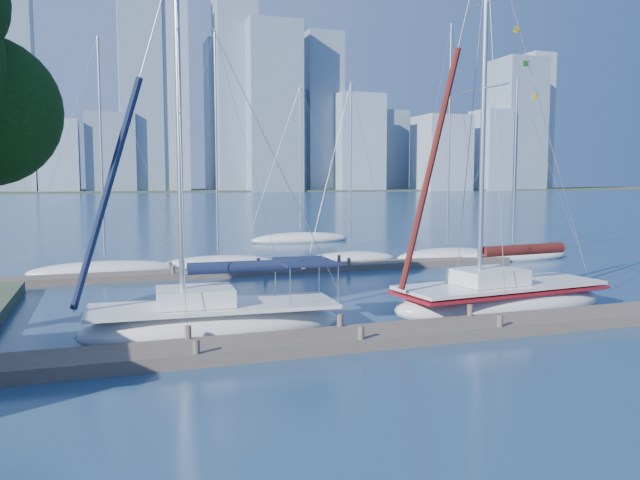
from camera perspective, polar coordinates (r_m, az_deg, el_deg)
name	(u,v)px	position (r m, az deg, el deg)	size (l,w,h in m)	color
ground	(350,345)	(20.28, 2.76, -9.53)	(700.00, 700.00, 0.00)	navy
near_dock	(350,339)	(20.23, 2.76, -8.99)	(26.00, 2.00, 0.40)	#493F35
far_dock	(279,269)	(35.78, -3.79, -2.71)	(30.00, 1.80, 0.36)	#493F35
far_shore	(120,191)	(338.30, -17.85, 4.27)	(800.00, 100.00, 1.50)	#38472D
sailboat_navy	(214,307)	(21.59, -9.65, -6.02)	(9.07, 3.36, 13.16)	silver
sailboat_maroon	(501,282)	(26.21, 16.19, -3.72)	(9.70, 4.04, 15.72)	silver
bg_boat_0	(105,270)	(37.01, -19.05, -2.59)	(8.52, 3.72, 13.42)	silver
bg_boat_1	(218,263)	(38.15, -9.30, -2.11)	(7.19, 2.51, 14.37)	silver
bg_boat_3	(350,258)	(40.36, 2.78, -1.69)	(6.50, 3.50, 11.81)	silver
bg_boat_4	(447,256)	(41.98, 11.52, -1.42)	(7.60, 4.84, 15.63)	silver
bg_boat_5	(512,256)	(43.57, 17.17, -1.38)	(8.69, 5.53, 12.32)	silver
bg_boat_7	(301,239)	(53.79, -1.79, 0.13)	(8.86, 3.33, 13.63)	silver
skyline	(167,115)	(311.50, -13.83, 11.00)	(502.78, 51.31, 119.13)	#7F8FA4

